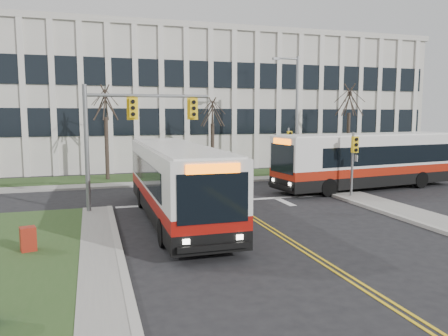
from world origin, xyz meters
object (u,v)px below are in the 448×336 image
Objects in this scene: newspaper_box_red at (28,241)px; bus_main at (176,184)px; bus_cross at (368,162)px; directory_sign at (221,162)px; streetlight at (295,109)px.

bus_main is at bearing 16.57° from newspaper_box_red.
bus_cross reaches higher than bus_main.
newspaper_box_red is (-19.35, -8.19, -1.27)m from bus_cross.
bus_main reaches higher than newspaper_box_red.
newspaper_box_red is (-11.78, -16.19, -0.70)m from directory_sign.
directory_sign is 0.15× the size of bus_cross.
bus_cross is at bearing -73.11° from streetlight.
streetlight is 4.60× the size of directory_sign.
bus_cross is 21.05m from newspaper_box_red.
streetlight is 16.60m from bus_main.
bus_main is at bearing -115.05° from directory_sign.
bus_cross is at bearing 19.38° from bus_main.
bus_cross reaches higher than newspaper_box_red.
directory_sign is (-5.53, 1.30, -4.02)m from streetlight.
bus_cross is at bearing 8.95° from newspaper_box_red.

